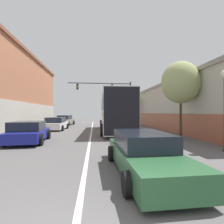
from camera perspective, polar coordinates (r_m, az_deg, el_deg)
lane_center_line at (r=15.42m, az=-6.86°, el=-7.11°), size 0.14×39.57×0.01m
building_right_storefront at (r=20.66m, az=24.41°, el=2.00°), size 6.67×21.20×5.05m
bus at (r=17.16m, az=0.91°, el=0.51°), size 3.07×10.83×3.70m
hatchback_foreground at (r=5.74m, az=10.33°, el=-13.08°), size 2.03×4.73×1.23m
parked_car_left_near at (r=19.81m, az=-17.80°, el=-3.72°), size 2.20×4.44×1.35m
parked_car_left_mid at (r=12.13m, az=-25.66°, el=-5.99°), size 2.46×4.27×1.32m
parked_car_left_far at (r=26.45m, az=-15.03°, el=-2.72°), size 2.39×4.78×1.46m
traffic_signal_gantry at (r=25.35m, az=-0.08°, el=6.17°), size 9.09×0.36×6.36m
street_tree_near at (r=13.55m, az=21.50°, el=8.93°), size 2.73×2.46×5.52m
street_tree_far at (r=27.13m, az=6.04°, el=3.57°), size 2.52×2.27×5.04m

